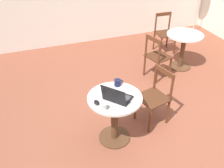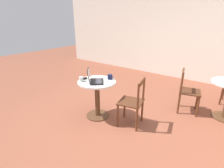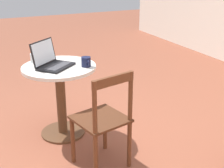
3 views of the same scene
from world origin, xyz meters
The scene contains 10 objects.
ground_plane centered at (0.00, 0.00, 0.00)m, with size 16.00×16.00×0.00m, color brown.
cafe_table_near centered at (-0.52, -0.04, 0.50)m, with size 0.69×0.69×0.71m.
cafe_table_mid centered at (1.43, 1.35, 0.50)m, with size 0.69×0.69×0.71m.
chair_near_right centered at (0.15, 0.12, 0.43)m, with size 0.46×0.46×0.84m.
chair_mid_left centered at (0.75, 1.18, 0.43)m, with size 0.47×0.47×0.84m.
chair_mid_back centered at (1.45, 2.12, 0.43)m, with size 0.40×0.40×0.84m.
laptop centered at (-0.52, -0.10, 0.76)m, with size 0.41×0.42×0.24m.
mouse centered at (-0.77, -0.08, 0.73)m, with size 0.06×0.10×0.03m.
mug centered at (-0.40, 0.19, 0.75)m, with size 0.12×0.09×0.09m.
drinking_glass centered at (-0.73, -0.22, 0.75)m, with size 0.08×0.08×0.09m.
Camera 1 is at (-1.40, -2.34, 2.57)m, focal length 40.00 mm.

